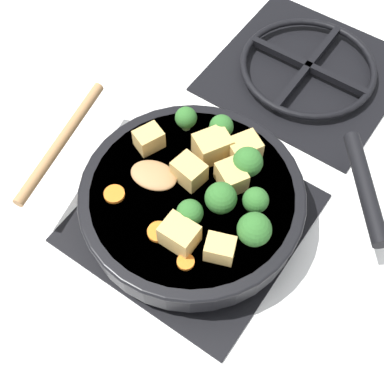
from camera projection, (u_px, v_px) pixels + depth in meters
name	position (u px, v px, depth m)	size (l,w,h in m)	color
ground_plane	(192.00, 218.00, 0.81)	(2.40, 2.40, 0.00)	white
front_burner_grate	(192.00, 214.00, 0.80)	(0.31, 0.31, 0.03)	black
rear_burner_grate	(307.00, 69.00, 0.95)	(0.31, 0.31, 0.03)	black
skillet_pan	(194.00, 200.00, 0.76)	(0.42, 0.39, 0.05)	black
wooden_spoon	(101.00, 156.00, 0.77)	(0.22, 0.23, 0.02)	#A87A4C
tofu_cube_center_large	(149.00, 139.00, 0.77)	(0.04, 0.03, 0.03)	tan
tofu_cube_near_handle	(244.00, 149.00, 0.76)	(0.04, 0.04, 0.04)	tan
tofu_cube_east_chunk	(220.00, 249.00, 0.68)	(0.04, 0.03, 0.03)	tan
tofu_cube_west_chunk	(179.00, 235.00, 0.69)	(0.05, 0.04, 0.04)	tan
tofu_cube_back_piece	(212.00, 146.00, 0.76)	(0.05, 0.04, 0.04)	tan
tofu_cube_front_piece	(231.00, 177.00, 0.74)	(0.04, 0.03, 0.03)	tan
tofu_cube_mid_small	(189.00, 171.00, 0.74)	(0.04, 0.03, 0.03)	tan
broccoli_floret_near_spoon	(248.00, 162.00, 0.74)	(0.04, 0.04, 0.05)	#709956
broccoli_floret_center_top	(186.00, 118.00, 0.78)	(0.03, 0.03, 0.04)	#709956
broccoli_floret_east_rim	(222.00, 197.00, 0.71)	(0.04, 0.04, 0.05)	#709956
broccoli_floret_west_rim	(254.00, 230.00, 0.68)	(0.05, 0.05, 0.05)	#709956
broccoli_floret_north_edge	(256.00, 200.00, 0.71)	(0.04, 0.04, 0.04)	#709956
broccoli_floret_south_cluster	(221.00, 127.00, 0.77)	(0.04, 0.04, 0.04)	#709956
broccoli_floret_mid_floret	(190.00, 213.00, 0.70)	(0.04, 0.04, 0.04)	#709956
carrot_slice_orange_thin	(158.00, 231.00, 0.71)	(0.03, 0.03, 0.01)	orange
carrot_slice_near_center	(186.00, 262.00, 0.69)	(0.02, 0.02, 0.01)	orange
carrot_slice_edge_slice	(114.00, 194.00, 0.74)	(0.03, 0.03, 0.01)	orange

